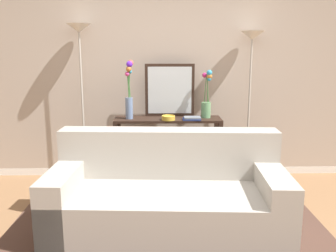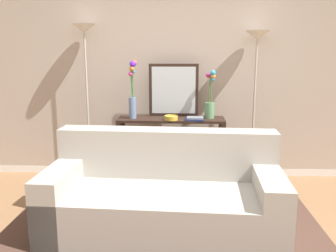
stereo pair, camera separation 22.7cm
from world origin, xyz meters
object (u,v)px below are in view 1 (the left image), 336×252
wall_mirror (170,90)px  fruit_bowl (168,118)px  floor_lamp_left (80,59)px  floor_lamp_right (251,65)px  book_row_under_console (142,179)px  vase_tall_flowers (129,92)px  vase_short_flowers (207,101)px  couch (168,197)px  console_table (168,139)px  book_stack (192,118)px

wall_mirror → fruit_bowl: 0.39m
floor_lamp_left → floor_lamp_right: 2.04m
wall_mirror → book_row_under_console: 1.15m
wall_mirror → vase_tall_flowers: bearing=-159.4°
vase_tall_flowers → book_row_under_console: 1.09m
vase_tall_flowers → vase_short_flowers: 0.92m
vase_short_flowers → book_row_under_console: vase_short_flowers is taller
couch → console_table: (0.03, 1.16, 0.26)m
wall_mirror → vase_tall_flowers: size_ratio=0.93×
couch → vase_tall_flowers: bearing=110.7°
wall_mirror → floor_lamp_right: bearing=-0.2°
wall_mirror → book_stack: 0.47m
wall_mirror → book_stack: bearing=-45.8°
book_stack → book_row_under_console: book_stack is taller
console_table → vase_short_flowers: (0.46, 0.03, 0.46)m
floor_lamp_right → vase_tall_flowers: bearing=-173.1°
couch → vase_short_flowers: 1.47m
book_stack → vase_tall_flowers: bearing=173.7°
vase_short_flowers → book_stack: size_ratio=2.62×
fruit_bowl → console_table: bearing=91.2°
floor_lamp_right → vase_short_flowers: floor_lamp_right is taller
floor_lamp_left → vase_tall_flowers: bearing=-16.7°
fruit_bowl → book_stack: size_ratio=0.72×
console_table → fruit_bowl: bearing=-88.8°
couch → vase_short_flowers: (0.49, 1.19, 0.72)m
fruit_bowl → vase_tall_flowers: bearing=169.5°
wall_mirror → book_row_under_console: size_ratio=1.59×
console_table → book_stack: book_stack is taller
console_table → floor_lamp_right: 1.34m
floor_lamp_right → wall_mirror: floor_lamp_right is taller
book_stack → book_row_under_console: 0.99m
couch → book_stack: 1.21m
wall_mirror → vase_short_flowers: wall_mirror is taller
book_stack → floor_lamp_right: bearing=19.6°
vase_short_flowers → console_table: bearing=-176.1°
floor_lamp_left → book_row_under_console: 1.63m
book_row_under_console → floor_lamp_right: bearing=6.4°
vase_tall_flowers → book_row_under_console: size_ratio=1.72×
vase_tall_flowers → book_stack: bearing=-6.3°
floor_lamp_right → vase_tall_flowers: floor_lamp_right is taller
floor_lamp_left → vase_short_flowers: (1.50, -0.12, -0.48)m
floor_lamp_left → book_stack: size_ratio=8.83×
console_table → floor_lamp_right: bearing=8.4°
wall_mirror → floor_lamp_left: bearing=-179.9°
fruit_bowl → book_stack: 0.28m
floor_lamp_left → fruit_bowl: bearing=-14.0°
couch → vase_short_flowers: bearing=67.7°
floor_lamp_right → vase_tall_flowers: size_ratio=2.68×
couch → book_row_under_console: 1.22m
vase_tall_flowers → vase_short_flowers: bearing=3.7°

